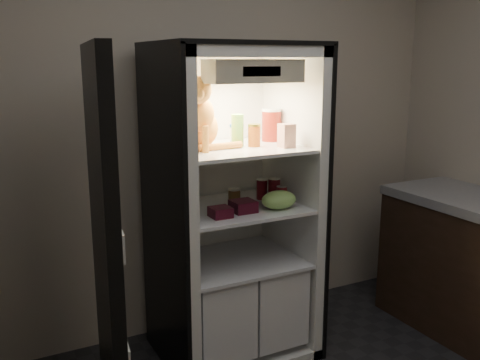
% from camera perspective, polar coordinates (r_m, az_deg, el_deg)
% --- Properties ---
extents(room_shell, '(3.60, 3.60, 3.60)m').
position_cam_1_polar(room_shell, '(1.95, 17.61, 7.49)').
color(room_shell, white).
rests_on(room_shell, floor).
extents(refrigerator, '(0.90, 0.72, 1.88)m').
position_cam_1_polar(refrigerator, '(3.23, -0.99, -5.06)').
color(refrigerator, white).
rests_on(refrigerator, floor).
extents(fridge_door, '(0.18, 0.87, 1.85)m').
position_cam_1_polar(fridge_door, '(2.54, -14.12, -7.53)').
color(fridge_door, black).
rests_on(fridge_door, floor).
extents(tabby_cat, '(0.37, 0.44, 0.44)m').
position_cam_1_polar(tabby_cat, '(2.97, -4.50, 6.46)').
color(tabby_cat, orange).
rests_on(tabby_cat, refrigerator).
extents(parmesan_shaker, '(0.07, 0.07, 0.19)m').
position_cam_1_polar(parmesan_shaker, '(3.06, -0.27, 5.30)').
color(parmesan_shaker, green).
rests_on(parmesan_shaker, refrigerator).
extents(mayo_tub, '(0.08, 0.08, 0.12)m').
position_cam_1_polar(mayo_tub, '(3.16, -0.35, 4.92)').
color(mayo_tub, white).
rests_on(mayo_tub, refrigerator).
extents(salsa_jar, '(0.07, 0.07, 0.13)m').
position_cam_1_polar(salsa_jar, '(3.07, 1.52, 4.79)').
color(salsa_jar, maroon).
rests_on(salsa_jar, refrigerator).
extents(pepper_jar, '(0.12, 0.12, 0.20)m').
position_cam_1_polar(pepper_jar, '(3.28, 3.36, 5.88)').
color(pepper_jar, '#9D2B14').
rests_on(pepper_jar, refrigerator).
extents(cream_carton, '(0.08, 0.08, 0.13)m').
position_cam_1_polar(cream_carton, '(3.05, 5.00, 4.74)').
color(cream_carton, silver).
rests_on(cream_carton, refrigerator).
extents(soda_can_a, '(0.07, 0.07, 0.12)m').
position_cam_1_polar(soda_can_a, '(3.28, 2.35, -0.99)').
color(soda_can_a, black).
rests_on(soda_can_a, refrigerator).
extents(soda_can_b, '(0.07, 0.07, 0.14)m').
position_cam_1_polar(soda_can_b, '(3.25, 3.66, -1.00)').
color(soda_can_b, black).
rests_on(soda_can_b, refrigerator).
extents(soda_can_c, '(0.06, 0.06, 0.11)m').
position_cam_1_polar(soda_can_c, '(3.15, 4.48, -1.66)').
color(soda_can_c, black).
rests_on(soda_can_c, refrigerator).
extents(condiment_jar, '(0.07, 0.07, 0.10)m').
position_cam_1_polar(condiment_jar, '(3.15, -0.62, -1.75)').
color(condiment_jar, brown).
rests_on(condiment_jar, refrigerator).
extents(grape_bag, '(0.21, 0.15, 0.11)m').
position_cam_1_polar(grape_bag, '(3.07, 4.17, -2.11)').
color(grape_bag, '#95CE60').
rests_on(grape_bag, refrigerator).
extents(berry_box_left, '(0.11, 0.11, 0.06)m').
position_cam_1_polar(berry_box_left, '(2.91, -2.10, -3.45)').
color(berry_box_left, '#4D0C1C').
rests_on(berry_box_left, refrigerator).
extents(berry_box_right, '(0.13, 0.13, 0.06)m').
position_cam_1_polar(berry_box_right, '(3.01, 0.34, -2.81)').
color(berry_box_right, '#4D0C1C').
rests_on(berry_box_right, refrigerator).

